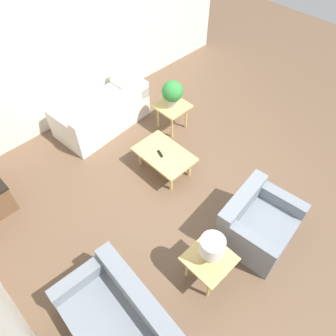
{
  "coord_description": "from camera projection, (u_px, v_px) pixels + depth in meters",
  "views": [
    {
      "loc": [
        -1.94,
        2.58,
        4.29
      ],
      "look_at": [
        0.36,
        0.34,
        0.55
      ],
      "focal_mm": 35.0,
      "sensor_mm": 36.0,
      "label": 1
    }
  ],
  "objects": [
    {
      "name": "ground_plane",
      "position": [
        198.0,
        191.0,
        5.33
      ],
      "size": [
        14.0,
        14.0,
        0.0
      ],
      "primitive_type": "plane",
      "color": "brown"
    },
    {
      "name": "wall_right",
      "position": [
        74.0,
        45.0,
        5.73
      ],
      "size": [
        0.12,
        7.2,
        2.7
      ],
      "color": "silver",
      "rests_on": "ground_plane"
    },
    {
      "name": "sofa",
      "position": [
        103.0,
        114.0,
        6.15
      ],
      "size": [
        1.03,
        1.78,
        0.73
      ],
      "rotation": [
        0.0,
        0.0,
        1.65
      ],
      "color": "white",
      "rests_on": "ground_plane"
    },
    {
      "name": "armchair",
      "position": [
        257.0,
        224.0,
        4.58
      ],
      "size": [
        0.97,
        1.09,
        0.75
      ],
      "rotation": [
        0.0,
        0.0,
        -1.46
      ],
      "color": "slate",
      "rests_on": "ground_plane"
    },
    {
      "name": "loveseat",
      "position": [
        119.0,
        322.0,
        3.75
      ],
      "size": [
        1.45,
        0.95,
        0.75
      ],
      "rotation": [
        0.0,
        0.0,
        3.08
      ],
      "color": "slate",
      "rests_on": "ground_plane"
    },
    {
      "name": "coffee_table",
      "position": [
        164.0,
        155.0,
        5.36
      ],
      "size": [
        0.97,
        0.63,
        0.4
      ],
      "color": "tan",
      "rests_on": "ground_plane"
    },
    {
      "name": "side_table_plant",
      "position": [
        172.0,
        109.0,
        6.0
      ],
      "size": [
        0.55,
        0.55,
        0.52
      ],
      "color": "tan",
      "rests_on": "ground_plane"
    },
    {
      "name": "side_table_lamp",
      "position": [
        209.0,
        261.0,
        4.07
      ],
      "size": [
        0.55,
        0.55,
        0.52
      ],
      "color": "tan",
      "rests_on": "ground_plane"
    },
    {
      "name": "potted_plant",
      "position": [
        172.0,
        92.0,
        5.72
      ],
      "size": [
        0.38,
        0.38,
        0.5
      ],
      "color": "#B2ADA3",
      "rests_on": "side_table_plant"
    },
    {
      "name": "table_lamp",
      "position": [
        212.0,
        247.0,
        3.79
      ],
      "size": [
        0.3,
        0.3,
        0.44
      ],
      "color": "#997F4C",
      "rests_on": "side_table_lamp"
    },
    {
      "name": "remote_control",
      "position": [
        160.0,
        154.0,
        5.31
      ],
      "size": [
        0.16,
        0.09,
        0.02
      ],
      "color": "black",
      "rests_on": "coffee_table"
    }
  ]
}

